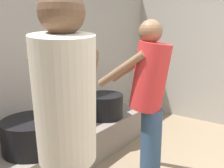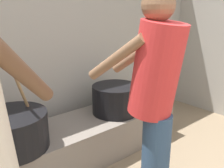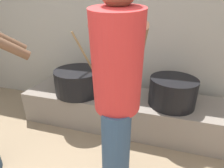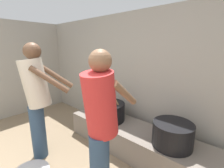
# 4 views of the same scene
# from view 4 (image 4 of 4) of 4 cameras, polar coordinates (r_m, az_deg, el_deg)

# --- Properties ---
(block_enclosure_rear) EXTENTS (5.50, 0.20, 2.15)m
(block_enclosure_rear) POSITION_cam_4_polar(r_m,az_deg,el_deg) (2.82, 9.89, 2.73)
(block_enclosure_rear) COLOR #9E998E
(block_enclosure_rear) RESTS_ON ground_plane
(hearth_ledge) EXTENTS (2.41, 0.60, 0.39)m
(hearth_ledge) POSITION_cam_4_polar(r_m,az_deg,el_deg) (2.58, 8.66, -19.54)
(hearth_ledge) COLOR slate
(hearth_ledge) RESTS_ON ground_plane
(cooking_pot_main) EXTENTS (0.56, 0.56, 0.74)m
(cooking_pot_main) POSITION_cam_4_polar(r_m,az_deg,el_deg) (2.68, -1.47, -9.78)
(cooking_pot_main) COLOR black
(cooking_pot_main) RESTS_ON hearth_ledge
(cooking_pot_secondary) EXTENTS (0.49, 0.49, 0.30)m
(cooking_pot_secondary) POSITION_cam_4_polar(r_m,az_deg,el_deg) (2.17, 20.96, -16.55)
(cooking_pot_secondary) COLOR black
(cooking_pot_secondary) RESTS_ON hearth_ledge
(cook_in_cream_shirt) EXTENTS (0.70, 0.71, 1.64)m
(cook_in_cream_shirt) POSITION_cam_4_polar(r_m,az_deg,el_deg) (2.39, -25.48, -3.66)
(cook_in_cream_shirt) COLOR navy
(cook_in_cream_shirt) RESTS_ON ground_plane
(cook_in_red_shirt) EXTENTS (0.43, 0.70, 1.57)m
(cook_in_red_shirt) POSITION_cam_4_polar(r_m,az_deg,el_deg) (1.55, -4.05, -13.07)
(cook_in_red_shirt) COLOR navy
(cook_in_red_shirt) RESTS_ON ground_plane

